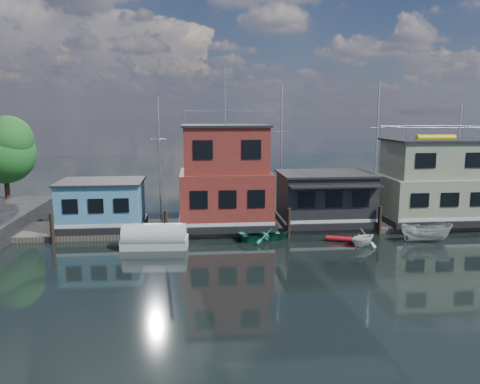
{
  "coord_description": "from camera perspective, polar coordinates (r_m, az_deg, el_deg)",
  "views": [
    {
      "loc": [
        -10.88,
        -24.08,
        9.21
      ],
      "look_at": [
        -7.35,
        12.0,
        3.0
      ],
      "focal_mm": 35.0,
      "sensor_mm": 36.0,
      "label": 1
    }
  ],
  "objects": [
    {
      "name": "ground",
      "position": [
        27.99,
        17.92,
        -9.99
      ],
      "size": [
        160.0,
        160.0,
        0.0
      ],
      "primitive_type": "plane",
      "color": "black",
      "rests_on": "ground"
    },
    {
      "name": "houseboat_blue",
      "position": [
        37.44,
        -16.45,
        -1.47
      ],
      "size": [
        6.4,
        4.9,
        3.66
      ],
      "color": "black",
      "rests_on": "dock"
    },
    {
      "name": "dinghy_teal",
      "position": [
        34.48,
        3.35,
        -5.03
      ],
      "size": [
        4.93,
        4.07,
        0.89
      ],
      "primitive_type": "imported",
      "rotation": [
        0.0,
        0.0,
        1.84
      ],
      "color": "#227F64",
      "rests_on": "ground"
    },
    {
      "name": "motorboat",
      "position": [
        36.2,
        21.76,
        -4.6
      ],
      "size": [
        3.77,
        2.04,
        1.38
      ],
      "primitive_type": "imported",
      "rotation": [
        0.0,
        0.0,
        1.37
      ],
      "color": "beige",
      "rests_on": "ground"
    },
    {
      "name": "houseboat_dark",
      "position": [
        38.14,
        10.3,
        -0.7
      ],
      "size": [
        7.4,
        6.1,
        4.06
      ],
      "color": "black",
      "rests_on": "dock"
    },
    {
      "name": "background_masts",
      "position": [
        45.04,
        14.79,
        4.74
      ],
      "size": [
        36.4,
        0.16,
        12.0
      ],
      "color": "silver",
      "rests_on": "ground"
    },
    {
      "name": "pilings",
      "position": [
        35.85,
        11.7,
        -3.56
      ],
      "size": [
        42.28,
        0.28,
        2.2
      ],
      "color": "#2D2116",
      "rests_on": "ground"
    },
    {
      "name": "houseboat_green",
      "position": [
        41.35,
        22.43,
        1.11
      ],
      "size": [
        8.4,
        5.9,
        7.03
      ],
      "color": "black",
      "rests_on": "dock"
    },
    {
      "name": "houseboat_red",
      "position": [
        36.52,
        -1.8,
        1.68
      ],
      "size": [
        7.4,
        5.9,
        11.86
      ],
      "color": "black",
      "rests_on": "dock"
    },
    {
      "name": "tarp_runabout",
      "position": [
        32.72,
        -10.37,
        -5.56
      ],
      "size": [
        4.58,
        2.06,
        1.82
      ],
      "rotation": [
        0.0,
        0.0,
        -0.06
      ],
      "color": "silver",
      "rests_on": "ground"
    },
    {
      "name": "dock",
      "position": [
        38.75,
        10.9,
        -3.9
      ],
      "size": [
        48.0,
        5.0,
        0.4
      ],
      "primitive_type": "cube",
      "color": "#595147",
      "rests_on": "ground"
    },
    {
      "name": "red_kayak",
      "position": [
        34.55,
        12.66,
        -5.65
      ],
      "size": [
        2.62,
        1.33,
        0.39
      ],
      "primitive_type": "cylinder",
      "rotation": [
        0.0,
        1.57,
        -0.37
      ],
      "color": "red",
      "rests_on": "ground"
    },
    {
      "name": "dinghy_white",
      "position": [
        33.82,
        14.75,
        -5.33
      ],
      "size": [
        3.03,
        2.9,
        1.23
      ],
      "primitive_type": "imported",
      "rotation": [
        0.0,
        0.0,
        2.08
      ],
      "color": "white",
      "rests_on": "ground"
    }
  ]
}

